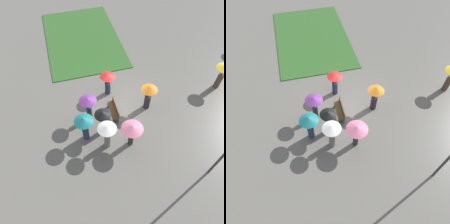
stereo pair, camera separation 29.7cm
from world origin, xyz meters
The scene contains 10 objects.
ground_plane centered at (0.00, 0.00, 0.00)m, with size 90.00×90.00×0.00m, color #66635E.
lawn_patch_near centered at (-7.59, -0.97, 0.03)m, with size 9.48×6.09×0.06m.
park_bench centered at (0.98, -0.54, 0.46)m, with size 1.52×0.44×0.90m.
crowd_person_orange centered at (0.99, 1.66, 1.32)m, with size 1.00×1.00×1.94m.
crowd_person_black centered at (2.07, -1.50, 1.37)m, with size 0.94×0.94×1.92m.
crowd_person_purple centered at (0.89, -2.08, 1.34)m, with size 1.04×1.04×1.90m.
crowd_person_red centered at (-0.87, -0.45, 1.22)m, with size 0.99×0.99×1.79m.
crowd_person_pink centered at (3.29, -0.20, 1.45)m, with size 1.20×1.20×1.82m.
crowd_person_white centered at (3.04, -1.51, 1.36)m, with size 1.03×1.03×1.96m.
crowd_person_teal centered at (2.21, -2.59, 1.39)m, with size 1.08×1.08×1.94m.
Camera 2 is at (9.07, -2.61, 11.31)m, focal length 35.00 mm.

